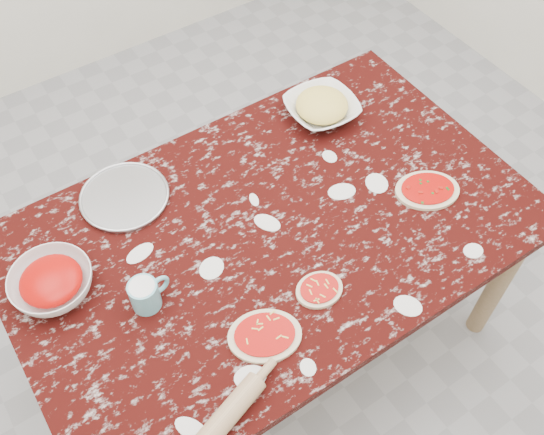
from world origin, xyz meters
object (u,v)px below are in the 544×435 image
at_px(worktable, 272,243).
at_px(cheese_bowl, 322,109).
at_px(pizza_tray, 125,197).
at_px(sauce_bowl, 52,283).
at_px(flour_mug, 146,294).
at_px(rolling_pin, 221,423).

xyz_separation_m(worktable, cheese_bowl, (0.42, 0.31, 0.11)).
distance_m(pizza_tray, cheese_bowl, 0.75).
xyz_separation_m(sauce_bowl, cheese_bowl, (1.06, 0.16, -0.01)).
bearing_deg(flour_mug, rolling_pin, -91.08).
bearing_deg(cheese_bowl, worktable, -143.13).
height_order(pizza_tray, cheese_bowl, cheese_bowl).
xyz_separation_m(cheese_bowl, rolling_pin, (-0.86, -0.75, -0.00)).
bearing_deg(rolling_pin, worktable, 44.78).
xyz_separation_m(sauce_bowl, flour_mug, (0.20, -0.18, 0.01)).
bearing_deg(worktable, sauce_bowl, 166.10).
height_order(worktable, cheese_bowl, cheese_bowl).
relative_size(sauce_bowl, cheese_bowl, 0.95).
distance_m(pizza_tray, rolling_pin, 0.80).
bearing_deg(pizza_tray, rolling_pin, -98.34).
xyz_separation_m(flour_mug, rolling_pin, (-0.01, -0.41, -0.02)).
bearing_deg(rolling_pin, cheese_bowl, 41.17).
height_order(flour_mug, rolling_pin, flour_mug).
height_order(pizza_tray, rolling_pin, rolling_pin).
height_order(pizza_tray, sauce_bowl, sauce_bowl).
bearing_deg(sauce_bowl, flour_mug, -42.47).
bearing_deg(flour_mug, sauce_bowl, 137.53).
distance_m(sauce_bowl, rolling_pin, 0.63).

